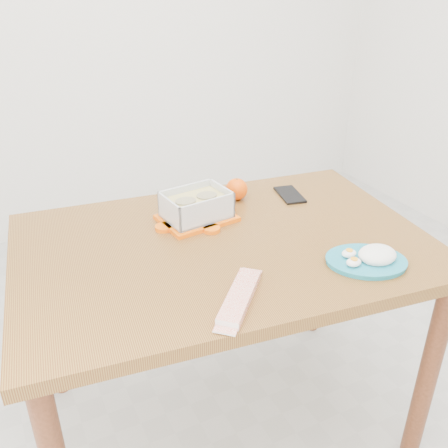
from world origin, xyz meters
name	(u,v)px	position (x,y,z in m)	size (l,w,h in m)	color
ground	(268,396)	(0.00, 0.00, 0.00)	(3.50, 3.50, 0.00)	#B7B7B2
dining_table	(224,268)	(-0.20, -0.01, 0.65)	(1.32, 0.96, 0.75)	brown
food_container	(196,207)	(-0.22, 0.16, 0.80)	(0.25, 0.20, 0.10)	#FF6307
orange_fruit	(237,189)	(-0.02, 0.24, 0.79)	(0.08, 0.08, 0.08)	#FF4205
rice_plate	(370,257)	(0.11, -0.30, 0.77)	(0.30, 0.30, 0.06)	teal
candy_bar	(240,297)	(-0.30, -0.29, 0.76)	(0.23, 0.06, 0.02)	red
smartphone	(290,195)	(0.16, 0.18, 0.75)	(0.07, 0.15, 0.01)	black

